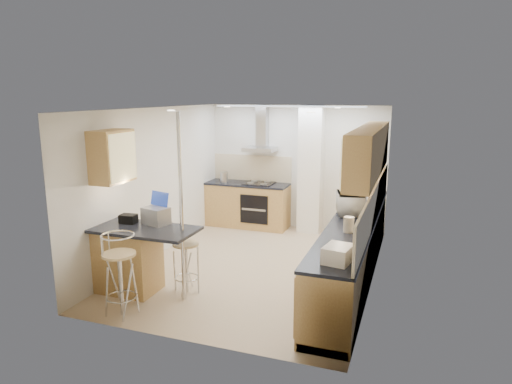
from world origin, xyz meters
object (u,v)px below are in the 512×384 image
(microwave, at_px, (351,204))
(bread_bin, at_px, (338,254))
(laptop, at_px, (156,216))
(bar_stool_end, at_px, (186,260))
(bar_stool_near, at_px, (120,275))

(microwave, height_order, bread_bin, microwave)
(laptop, bearing_deg, microwave, 47.95)
(bar_stool_end, bearing_deg, microwave, -34.00)
(bar_stool_end, bearing_deg, laptop, 107.02)
(laptop, relative_size, bar_stool_end, 0.37)
(laptop, bearing_deg, bread_bin, 3.68)
(microwave, relative_size, bar_stool_near, 0.54)
(bar_stool_end, bearing_deg, bread_bin, -86.13)
(bar_stool_near, relative_size, bread_bin, 3.04)
(laptop, xyz_separation_m, bread_bin, (2.63, -0.57, -0.05))
(bar_stool_end, bearing_deg, bar_stool_near, 171.32)
(bar_stool_end, xyz_separation_m, bread_bin, (2.17, -0.56, 0.55))
(bar_stool_near, height_order, bread_bin, bread_bin)
(laptop, xyz_separation_m, bar_stool_end, (0.46, -0.01, -0.59))
(microwave, relative_size, laptop, 1.67)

